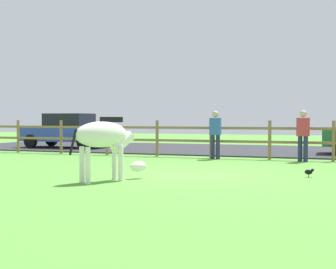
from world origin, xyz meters
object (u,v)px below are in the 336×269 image
visitor_left_of_tree (303,133)px  zebra (105,139)px  parked_car_blue (67,130)px  crow_on_grass (309,172)px  visitor_right_of_tree (215,132)px

visitor_left_of_tree → zebra: bearing=-120.0°
parked_car_blue → zebra: bearing=-54.3°
crow_on_grass → parked_car_blue: bearing=146.4°
zebra → parked_car_blue: (-7.01, 9.75, -0.08)m
visitor_left_of_tree → visitor_right_of_tree: size_ratio=1.00×
zebra → visitor_left_of_tree: visitor_left_of_tree is taller
visitor_right_of_tree → zebra: bearing=-97.3°
visitor_right_of_tree → parked_car_blue: bearing=157.1°
visitor_left_of_tree → visitor_right_of_tree: bearing=179.4°
crow_on_grass → parked_car_blue: 13.39m
crow_on_grass → visitor_right_of_tree: bearing=129.0°
parked_car_blue → visitor_left_of_tree: (10.70, -3.35, 0.06)m
parked_car_blue → visitor_left_of_tree: bearing=-17.4°
visitor_left_of_tree → crow_on_grass: bearing=-83.8°
zebra → crow_on_grass: 4.82m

